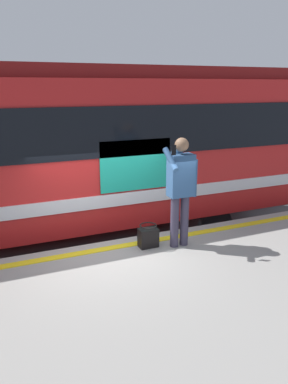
# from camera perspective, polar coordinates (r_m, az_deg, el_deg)

# --- Properties ---
(ground_plane) EXTENTS (24.33, 24.33, 0.00)m
(ground_plane) POSITION_cam_1_polar(r_m,az_deg,el_deg) (6.84, -4.99, -15.61)
(ground_plane) COLOR #3D3D3F
(platform) EXTENTS (13.52, 4.63, 1.05)m
(platform) POSITION_cam_1_polar(r_m,az_deg,el_deg) (4.79, 4.17, -23.93)
(platform) COLOR gray
(platform) RESTS_ON ground
(safety_line) EXTENTS (13.25, 0.16, 0.01)m
(safety_line) POSITION_cam_1_polar(r_m,az_deg,el_deg) (6.09, -4.36, -8.63)
(safety_line) COLOR yellow
(safety_line) RESTS_ON platform
(track_rail_near) EXTENTS (17.58, 0.08, 0.16)m
(track_rail_near) POSITION_cam_1_polar(r_m,az_deg,el_deg) (7.98, -8.13, -10.11)
(track_rail_near) COLOR slate
(track_rail_near) RESTS_ON ground
(track_rail_far) EXTENTS (17.58, 0.08, 0.16)m
(track_rail_far) POSITION_cam_1_polar(r_m,az_deg,el_deg) (9.26, -10.42, -6.37)
(track_rail_far) COLOR slate
(track_rail_far) RESTS_ON ground
(passenger) EXTENTS (0.57, 0.55, 1.81)m
(passenger) POSITION_cam_1_polar(r_m,az_deg,el_deg) (5.82, 5.78, 1.29)
(passenger) COLOR #383347
(passenger) RESTS_ON platform
(handbag) EXTENTS (0.32, 0.29, 0.39)m
(handbag) POSITION_cam_1_polar(r_m,az_deg,el_deg) (6.02, 0.67, -7.08)
(handbag) COLOR black
(handbag) RESTS_ON platform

